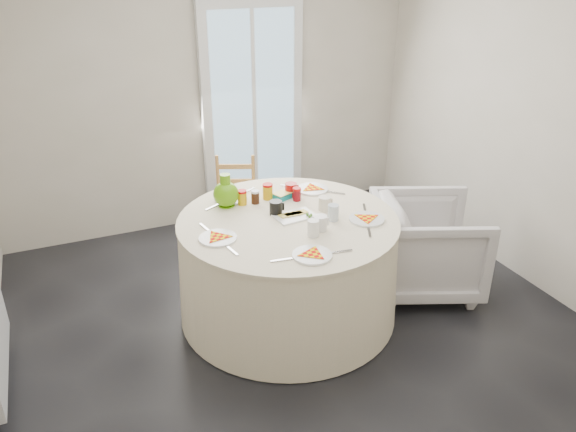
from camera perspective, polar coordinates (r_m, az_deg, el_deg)
name	(u,v)px	position (r m, az deg, el deg)	size (l,w,h in m)	color
floor	(297,325)	(4.17, 0.96, -11.05)	(4.00, 4.00, 0.00)	black
wall_back	(210,90)	(5.36, -7.98, 12.59)	(4.00, 0.02, 2.60)	#BCB5A3
wall_right	(539,121)	(4.70, 24.18, 8.77)	(0.02, 4.00, 2.60)	#BCB5A3
glass_door	(253,113)	(5.49, -3.60, 10.40)	(1.00, 0.08, 2.10)	silver
table	(288,269)	(4.10, 0.00, -5.36)	(1.60, 1.60, 0.81)	beige
wooden_chair	(235,199)	(5.01, -5.38, 1.76)	(0.37, 0.35, 0.83)	#C77D4E
armchair	(427,244)	(4.53, 13.92, -2.79)	(0.80, 0.75, 0.82)	silver
place_settings	(288,220)	(3.91, 0.00, -0.40)	(1.34, 1.34, 0.02)	white
jar_cluster	(269,197)	(4.15, -1.98, 1.90)	(0.45, 0.23, 0.13)	#82350C
butter_tub	(282,198)	(4.22, -0.57, 1.84)	(0.13, 0.09, 0.05)	#0C858A
green_pitcher	(226,194)	(4.09, -6.32, 2.20)	(0.19, 0.19, 0.24)	#54990B
cheese_platter	(295,218)	(3.94, 0.68, -0.19)	(0.28, 0.18, 0.04)	white
mugs_glasses	(306,213)	(3.93, 1.85, 0.33)	(0.68, 0.68, 0.12)	gray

